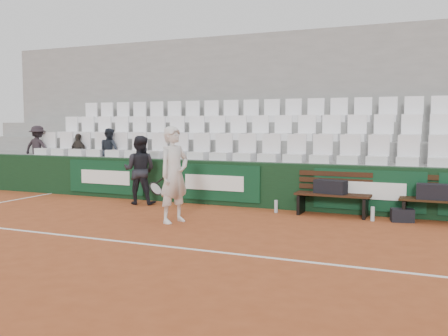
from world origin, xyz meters
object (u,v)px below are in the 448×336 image
sports_bag_right (434,192)px  spectator_b (78,136)px  bench_left (332,205)px  bench_right (441,211)px  spectator_a (37,132)px  spectator_c (109,134)px  water_bottle_far (373,214)px  water_bottle_near (276,206)px  tennis_player (174,175)px  sports_bag_left (331,187)px  sports_bag_ground (402,215)px  ball_kid (140,170)px

sports_bag_right → spectator_b: spectator_b is taller
bench_left → bench_right: same height
spectator_a → spectator_c: (2.46, 0.00, -0.03)m
water_bottle_far → spectator_b: spectator_b is taller
water_bottle_near → spectator_b: size_ratio=0.26×
sports_bag_right → tennis_player: tennis_player is taller
spectator_b → spectator_c: bearing=-172.4°
sports_bag_right → water_bottle_near: 3.07m
sports_bag_left → tennis_player: size_ratio=0.35×
sports_bag_ground → water_bottle_near: water_bottle_near is taller
sports_bag_left → bench_left: bearing=-6.5°
bench_right → sports_bag_right: size_ratio=2.42×
bench_left → sports_bag_ground: bench_left is taller
spectator_c → tennis_player: bearing=160.5°
sports_bag_left → bench_right: bearing=0.2°
sports_bag_left → water_bottle_near: sports_bag_left is taller
tennis_player → sports_bag_left: bearing=36.2°
sports_bag_right → spectator_a: 10.54m
sports_bag_ground → water_bottle_near: 2.50m
sports_bag_left → sports_bag_right: (1.93, -0.04, 0.01)m
sports_bag_right → water_bottle_far: 1.19m
sports_bag_left → spectator_b: (-7.07, 0.92, 0.94)m
bench_right → sports_bag_left: 2.10m
ball_kid → water_bottle_near: bearing=169.2°
bench_left → sports_bag_right: size_ratio=2.42×
spectator_a → ball_kid: bearing=155.8°
spectator_c → bench_left: bearing=-169.3°
bench_left → ball_kid: bearing=-176.4°
water_bottle_far → spectator_a: 9.57m
tennis_player → water_bottle_near: bearing=49.9°
water_bottle_far → spectator_b: size_ratio=0.26×
water_bottle_near → spectator_c: 5.26m
sports_bag_ground → ball_kid: size_ratio=0.26×
sports_bag_right → sports_bag_ground: bearing=-169.6°
ball_kid → spectator_c: spectator_c is taller
sports_bag_left → tennis_player: 3.19m
bench_right → sports_bag_right: 0.40m
tennis_player → spectator_b: (-4.51, 2.79, 0.62)m
sports_bag_ground → spectator_b: spectator_b is taller
bench_left → water_bottle_far: 0.87m
sports_bag_right → spectator_c: 8.10m
spectator_a → tennis_player: bearing=146.6°
ball_kid → spectator_b: bearing=-37.1°
water_bottle_far → ball_kid: ball_kid is taller
sports_bag_right → ball_kid: size_ratio=0.39×
water_bottle_far → tennis_player: tennis_player is taller
sports_bag_ground → tennis_player: size_ratio=0.23×
sports_bag_left → spectator_b: 7.19m
sports_bag_right → spectator_c: (-7.98, 0.95, 1.00)m
ball_kid → spectator_c: bearing=-48.5°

